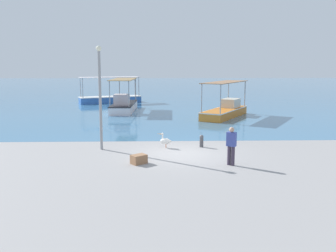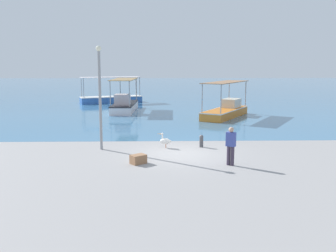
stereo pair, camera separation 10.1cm
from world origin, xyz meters
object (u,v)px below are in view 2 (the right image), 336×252
pelican (165,141)px  mooring_bollard (201,141)px  fishing_boat_far_left (226,110)px  fisherman_standing (231,145)px  fishing_boat_outer (111,98)px  fishing_boat_far_right (124,104)px  lamp_post (100,92)px  cargo_crate (138,159)px

pelican → mooring_bollard: bearing=3.7°
fishing_boat_far_left → pelican: 12.51m
pelican → mooring_bollard: 1.93m
fisherman_standing → fishing_boat_far_left: bearing=80.6°
fishing_boat_far_left → fishing_boat_outer: fishing_boat_far_left is taller
fishing_boat_far_left → fisherman_standing: size_ratio=3.82×
fishing_boat_far_right → mooring_bollard: fishing_boat_far_right is taller
lamp_post → fisherman_standing: 7.20m
fishing_boat_far_right → pelican: bearing=-77.0°
fishing_boat_outer → fisherman_standing: bearing=-72.1°
pelican → fishing_boat_far_left: bearing=65.2°
fishing_boat_far_right → fisherman_standing: (6.28, -18.57, 0.26)m
mooring_bollard → lamp_post: bearing=-175.9°
fishing_boat_far_left → fishing_boat_far_right: (-8.73, 3.74, 0.04)m
fishing_boat_far_left → fishing_boat_outer: (-10.90, 11.36, -0.06)m
fisherman_standing → fishing_boat_outer: bearing=107.9°
mooring_bollard → cargo_crate: 4.54m
fishing_boat_far_right → mooring_bollard: size_ratio=10.02×
lamp_post → fisherman_standing: size_ratio=3.12×
pelican → fisherman_standing: fisherman_standing is taller
pelican → fishing_boat_outer: bearing=104.0°
fishing_boat_far_right → mooring_bollard: 15.93m
mooring_bollard → fisherman_standing: 3.74m
fishing_boat_far_right → cargo_crate: size_ratio=10.10×
fishing_boat_outer → cargo_crate: fishing_boat_outer is taller
fishing_boat_far_left → fishing_boat_far_right: fishing_boat_far_right is taller
fishing_boat_far_right → mooring_bollard: (5.42, -14.98, -0.30)m
lamp_post → pelican: bearing=4.4°
fishing_boat_far_left → mooring_bollard: bearing=-106.4°
fishing_boat_outer → fisherman_standing: fishing_boat_outer is taller
lamp_post → fisherman_standing: bearing=-27.8°
fishing_boat_far_right → fisherman_standing: size_ratio=3.91×
mooring_bollard → pelican: bearing=-176.3°
lamp_post → fishing_boat_outer: bearing=95.8°
fishing_boat_far_right → fishing_boat_outer: fishing_boat_far_right is taller
lamp_post → fishing_boat_far_left: bearing=53.6°
cargo_crate → lamp_post: bearing=125.7°
lamp_post → mooring_bollard: bearing=4.1°
lamp_post → mooring_bollard: (5.23, 0.38, -2.63)m
lamp_post → fisherman_standing: (6.10, -3.22, -2.08)m
fishing_boat_far_left → lamp_post: 14.62m
fishing_boat_far_right → fishing_boat_far_left: bearing=-23.2°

